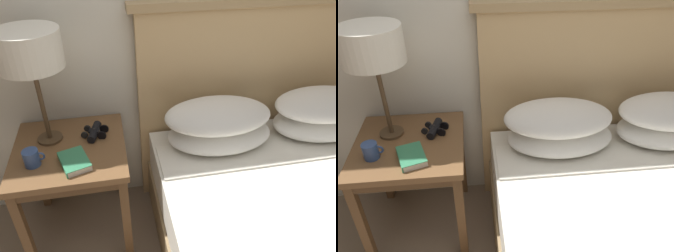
% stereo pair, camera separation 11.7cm
% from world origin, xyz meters
% --- Properties ---
extents(nightstand, '(0.58, 0.58, 0.63)m').
position_xyz_m(nightstand, '(-0.64, 0.69, 0.55)').
color(nightstand, brown).
rests_on(nightstand, ground_plane).
extents(bed, '(1.58, 1.78, 1.29)m').
position_xyz_m(bed, '(0.51, 0.20, 0.33)').
color(bed, olive).
rests_on(bed, ground_plane).
extents(table_lamp, '(0.30, 0.30, 0.60)m').
position_xyz_m(table_lamp, '(-0.74, 0.78, 1.13)').
color(table_lamp, '#4C3823').
rests_on(table_lamp, nightstand).
extents(book_on_nightstand, '(0.17, 0.21, 0.04)m').
position_xyz_m(book_on_nightstand, '(-0.61, 0.55, 0.65)').
color(book_on_nightstand, silver).
rests_on(book_on_nightstand, nightstand).
extents(binoculars_pair, '(0.15, 0.16, 0.05)m').
position_xyz_m(binoculars_pair, '(-0.51, 0.78, 0.66)').
color(binoculars_pair, black).
rests_on(binoculars_pair, nightstand).
extents(coffee_mug, '(0.10, 0.08, 0.08)m').
position_xyz_m(coffee_mug, '(-0.80, 0.58, 0.68)').
color(coffee_mug, '#334C84').
rests_on(coffee_mug, nightstand).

